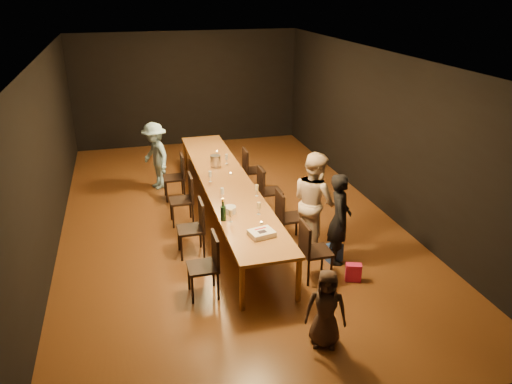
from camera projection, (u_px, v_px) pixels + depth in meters
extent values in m
plane|color=#442111|center=(227.00, 218.00, 9.49)|extent=(10.00, 10.00, 0.00)
cube|color=black|center=(187.00, 89.00, 13.37)|extent=(6.00, 0.04, 3.00)
cube|color=black|center=(339.00, 300.00, 4.46)|extent=(6.00, 0.04, 3.00)
cube|color=black|center=(47.00, 156.00, 8.20)|extent=(0.04, 10.00, 3.00)
cube|color=black|center=(377.00, 130.00, 9.63)|extent=(0.04, 10.00, 3.00)
cube|color=silver|center=(223.00, 56.00, 8.33)|extent=(6.00, 10.00, 0.04)
cube|color=brown|center=(226.00, 182.00, 9.21)|extent=(0.90, 6.00, 0.05)
cylinder|color=brown|center=(242.00, 288.00, 6.68)|extent=(0.08, 0.08, 0.70)
cylinder|color=brown|center=(299.00, 279.00, 6.87)|extent=(0.08, 0.08, 0.70)
cylinder|color=brown|center=(185.00, 155.00, 11.85)|extent=(0.08, 0.08, 0.70)
cylinder|color=brown|center=(218.00, 152.00, 12.04)|extent=(0.08, 0.08, 0.70)
imported|color=black|center=(340.00, 219.00, 7.75)|extent=(0.53, 0.63, 1.48)
imported|color=beige|center=(314.00, 202.00, 8.11)|extent=(0.82, 0.95, 1.68)
imported|color=#86B3CF|center=(155.00, 156.00, 10.62)|extent=(0.83, 1.06, 1.45)
imported|color=#3A2820|center=(326.00, 308.00, 5.99)|extent=(0.59, 0.49, 1.03)
cube|color=#D6205B|center=(353.00, 272.00, 7.44)|extent=(0.26, 0.20, 0.27)
cube|color=#294DB2|center=(334.00, 252.00, 7.96)|extent=(0.27, 0.20, 0.30)
cube|color=white|center=(262.00, 233.00, 7.19)|extent=(0.40, 0.35, 0.08)
cube|color=black|center=(262.00, 232.00, 7.15)|extent=(0.14, 0.11, 0.00)
cube|color=red|center=(260.00, 229.00, 7.24)|extent=(0.18, 0.07, 0.00)
cylinder|color=silver|center=(230.00, 210.00, 7.90)|extent=(0.26, 0.26, 0.11)
cylinder|color=#B9B8BD|center=(215.00, 161.00, 9.90)|extent=(0.21, 0.21, 0.23)
cylinder|color=#B2B7B2|center=(261.00, 223.00, 7.56)|extent=(0.05, 0.05, 0.03)
cylinder|color=#B2B7B2|center=(231.00, 174.00, 9.51)|extent=(0.05, 0.05, 0.03)
cylinder|color=#B2B7B2|center=(217.00, 152.00, 10.75)|extent=(0.05, 0.05, 0.03)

